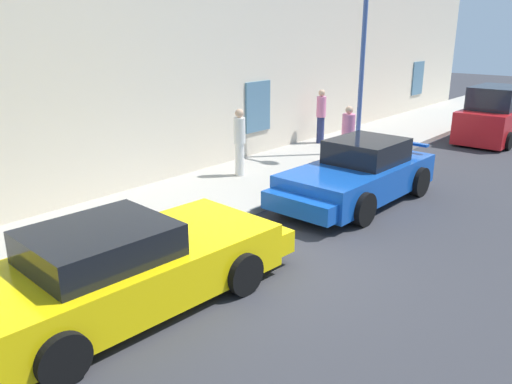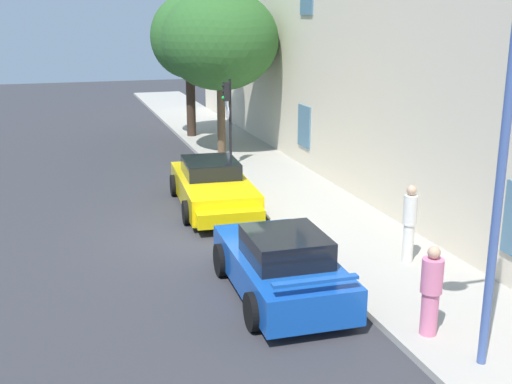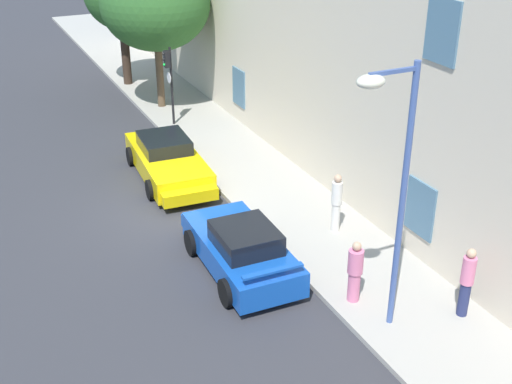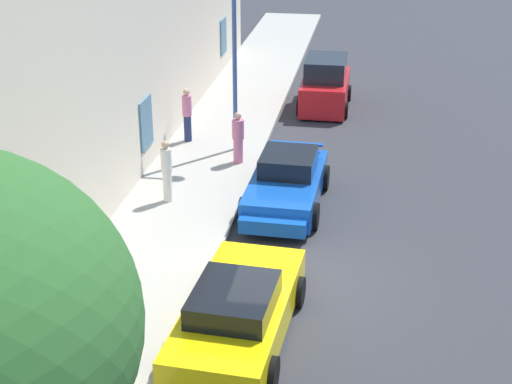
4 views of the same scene
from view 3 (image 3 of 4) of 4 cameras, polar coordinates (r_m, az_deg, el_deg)
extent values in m
plane|color=#333338|center=(21.01, -7.51, -1.41)|extent=(80.00, 80.00, 0.00)
cube|color=#A8A399|center=(22.13, 0.96, 0.54)|extent=(60.00, 3.22, 0.14)
cube|color=beige|center=(22.07, 8.83, 13.78)|extent=(43.30, 3.25, 10.03)
cube|color=slate|center=(37.55, -8.93, 13.59)|extent=(1.10, 0.06, 1.50)
cube|color=slate|center=(27.06, -1.48, 8.92)|extent=(1.10, 0.06, 1.50)
cube|color=slate|center=(17.92, 13.84, -1.39)|extent=(1.10, 0.06, 1.50)
cube|color=slate|center=(16.35, 15.60, 13.08)|extent=(1.10, 0.06, 1.50)
cube|color=yellow|center=(22.93, -7.53, 2.52)|extent=(4.80, 2.21, 0.71)
cube|color=black|center=(23.02, -7.85, 4.18)|extent=(1.97, 1.65, 0.46)
cube|color=yellow|center=(21.16, -6.06, 0.21)|extent=(1.51, 1.85, 0.39)
cylinder|color=black|center=(21.97, -4.10, 1.03)|extent=(0.68, 0.28, 0.66)
cylinder|color=black|center=(21.53, -8.95, 0.20)|extent=(0.68, 0.28, 0.66)
cylinder|color=black|center=(24.53, -6.23, 3.72)|extent=(0.68, 0.28, 0.66)
cylinder|color=black|center=(24.13, -10.61, 3.02)|extent=(0.68, 0.28, 0.66)
cube|color=#144CB2|center=(17.54, -1.28, -5.15)|extent=(4.24, 1.94, 0.68)
cube|color=black|center=(16.97, -0.88, -3.91)|extent=(1.71, 1.51, 0.53)
cube|color=#144CB2|center=(19.06, -3.43, -2.72)|extent=(1.30, 1.72, 0.38)
cube|color=#144CB2|center=(15.75, 1.45, -6.76)|extent=(0.20, 1.56, 0.06)
cylinder|color=black|center=(18.41, -5.49, -4.31)|extent=(0.72, 0.26, 0.71)
cylinder|color=black|center=(18.97, -0.24, -3.18)|extent=(0.72, 0.26, 0.71)
cylinder|color=black|center=(16.34, -2.48, -8.57)|extent=(0.72, 0.26, 0.71)
cylinder|color=black|center=(16.97, 3.33, -7.12)|extent=(0.72, 0.26, 0.71)
cylinder|color=brown|center=(29.23, -8.23, 10.12)|extent=(0.32, 0.32, 3.04)
ellipsoid|color=#2D6028|center=(28.57, -8.61, 15.65)|extent=(4.51, 4.51, 3.85)
cylinder|color=#38281E|center=(32.68, -11.08, 11.71)|extent=(0.41, 0.41, 3.12)
cylinder|color=black|center=(27.01, -7.20, 8.93)|extent=(0.10, 0.10, 3.14)
cube|color=black|center=(26.66, -7.63, 11.18)|extent=(0.22, 0.20, 0.66)
sphere|color=black|center=(26.57, -7.88, 11.59)|extent=(0.12, 0.12, 0.12)
sphere|color=black|center=(26.63, -7.86, 11.15)|extent=(0.12, 0.12, 0.12)
sphere|color=green|center=(26.68, -7.83, 10.72)|extent=(0.12, 0.12, 0.12)
cylinder|color=white|center=(26.87, -7.45, 9.65)|extent=(0.44, 0.02, 0.44)
cylinder|color=#3F5999|center=(14.45, 12.38, -0.97)|extent=(0.14, 0.14, 6.17)
cube|color=#3F5999|center=(13.07, 11.66, 10.04)|extent=(0.08, 1.10, 0.08)
ellipsoid|color=#EAE5C6|center=(12.82, 9.79, 9.28)|extent=(0.44, 0.60, 0.28)
cylinder|color=silver|center=(19.28, 6.81, -2.13)|extent=(0.24, 0.24, 0.87)
cylinder|color=silver|center=(18.93, 6.93, -0.08)|extent=(0.30, 0.30, 0.67)
sphere|color=tan|center=(18.73, 7.01, 1.16)|extent=(0.22, 0.22, 0.22)
cylinder|color=navy|center=(16.47, 17.32, -8.69)|extent=(0.27, 0.27, 0.88)
cylinder|color=pink|center=(16.05, 17.69, -6.40)|extent=(0.33, 0.33, 0.68)
sphere|color=tan|center=(15.82, 17.92, -5.00)|extent=(0.22, 0.22, 0.22)
cylinder|color=pink|center=(16.42, 8.35, -7.95)|extent=(0.39, 0.39, 0.78)
cylinder|color=pink|center=(16.04, 8.51, -5.90)|extent=(0.48, 0.48, 0.60)
sphere|color=tan|center=(15.82, 8.61, -4.60)|extent=(0.22, 0.22, 0.22)
camera|label=1|loc=(24.62, -24.08, 10.55)|focal=36.07mm
camera|label=2|loc=(5.20, 10.31, -27.74)|focal=45.01mm
camera|label=4|loc=(33.15, -20.76, 23.83)|focal=54.20mm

